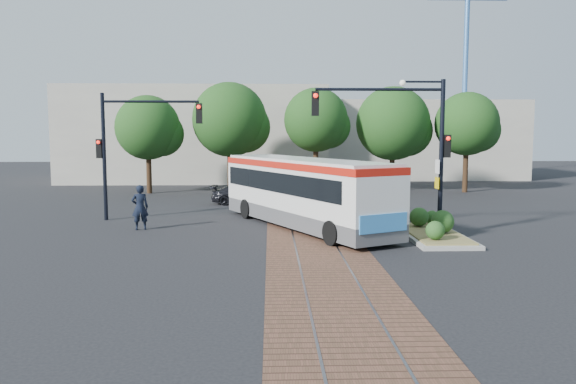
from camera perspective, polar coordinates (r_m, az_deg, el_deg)
name	(u,v)px	position (r m, az deg, el deg)	size (l,w,h in m)	color
ground	(311,234)	(23.19, 2.32, -4.25)	(120.00, 120.00, 0.00)	black
trackbed	(305,219)	(27.12, 1.71, -2.74)	(3.60, 40.00, 0.02)	brown
tree_row	(311,123)	(39.29, 2.39, 7.04)	(26.40, 5.60, 7.67)	#382314
warehouses	(283,137)	(51.52, -0.56, 5.64)	(40.00, 13.00, 8.00)	#ADA899
crane	(465,66)	(60.45, 17.58, 12.13)	(8.00, 0.50, 18.00)	#3F72B2
city_bus	(303,189)	(24.54, 1.50, 0.29)	(7.20, 11.12, 3.02)	#48484A
traffic_island	(433,229)	(23.11, 14.51, -3.64)	(2.20, 5.20, 1.13)	gray
signal_pole_main	(411,132)	(22.63, 12.37, 5.95)	(5.49, 0.46, 6.00)	black
signal_pole_left	(128,139)	(27.59, -15.96, 5.23)	(4.99, 0.34, 6.00)	black
officer	(140,207)	(24.79, -14.81, -1.51)	(0.71, 0.46, 1.94)	black
parked_car	(245,195)	(32.77, -4.40, -0.26)	(1.58, 3.89, 1.13)	black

